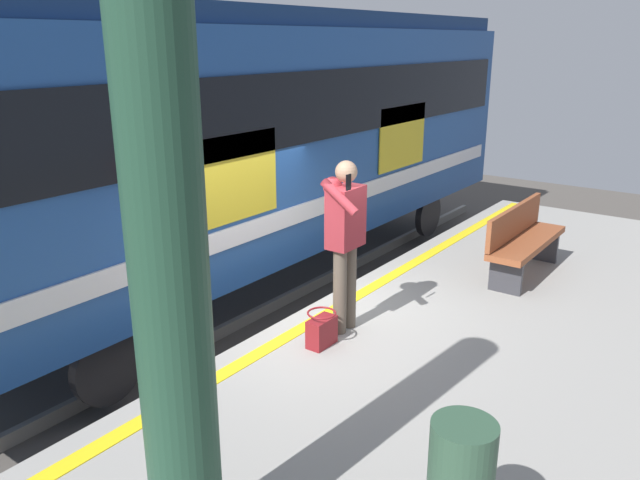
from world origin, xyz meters
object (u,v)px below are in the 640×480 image
station_column (169,271)px  train_carriage (257,128)px  handbag (322,330)px  bench (523,238)px  passenger (345,232)px

station_column → train_carriage: bearing=-142.4°
train_carriage → handbag: (2.45, 2.95, -1.50)m
train_carriage → handbag: train_carriage is taller
handbag → station_column: size_ratio=0.10×
train_carriage → bench: 4.10m
station_column → bench: (-5.76, -0.05, -1.31)m
passenger → bench: 2.90m
handbag → bench: 3.27m
passenger → handbag: bearing=4.1°
handbag → bench: size_ratio=0.20×
station_column → bench: bearing=-179.5°
passenger → train_carriage: bearing=-124.5°
train_carriage → station_column: station_column is taller
passenger → station_column: bearing=17.9°
handbag → passenger: bearing=-175.9°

